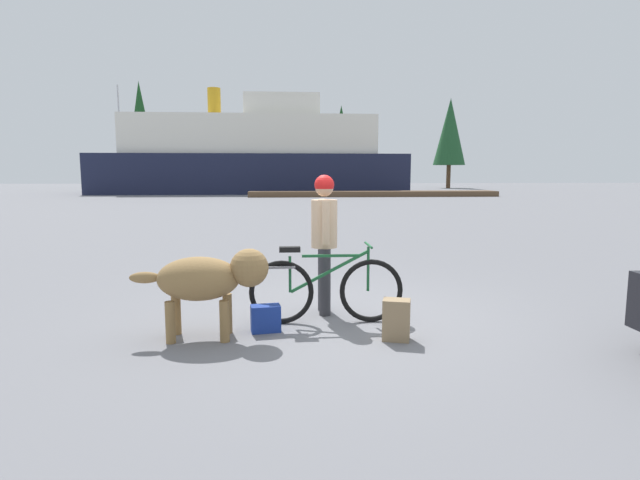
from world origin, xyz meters
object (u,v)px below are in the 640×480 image
Objects in this scene: dog at (209,278)px; sailboat_moored at (122,186)px; bicycle at (326,289)px; person_cyclist at (324,231)px; ferry_boat at (253,157)px; handbag_pannier at (266,318)px; backpack at (396,320)px.

dog is 0.15× the size of sailboat_moored.
dog is at bearing -160.67° from bicycle.
ferry_boat is at bearing 94.36° from person_cyclist.
dog is at bearing -145.60° from person_cyclist.
dog reaches higher than handbag_pannier.
sailboat_moored is (-14.35, 44.47, -0.12)m from dog.
person_cyclist is at bearing 87.24° from bicycle.
person_cyclist is at bearing 34.40° from dog.
bicycle is 5.60× the size of handbag_pannier.
backpack is at bearing -6.45° from dog.
ferry_boat is (-2.93, 39.16, 2.74)m from bicycle.
ferry_boat is at bearing 94.28° from bicycle.
backpack is at bearing -69.96° from sailboat_moored.
bicycle is at bearing -85.72° from ferry_boat.
dog is at bearing -163.95° from handbag_pannier.
sailboat_moored reaches higher than bicycle.
person_cyclist is 1.61m from dog.
handbag_pannier is at bearing -71.38° from sailboat_moored.
sailboat_moored is at bearing 109.52° from bicycle.
dog is at bearing -72.12° from sailboat_moored.
ferry_boat is (-3.62, 39.83, 2.92)m from backpack.
sailboat_moored is (-16.30, 44.69, 0.30)m from backpack.
person_cyclist is 1.52m from backpack.
bicycle is 1.04× the size of person_cyclist.
handbag_pannier is at bearing -86.74° from ferry_boat.
ferry_boat is at bearing 92.41° from dog.
person_cyclist is 1.19× the size of dog.
backpack is 1.35× the size of handbag_pannier.
sailboat_moored is (-15.63, 43.59, -0.52)m from person_cyclist.
ferry_boat is 13.83m from sailboat_moored.
bicycle is 46.71m from sailboat_moored.
person_cyclist reaches higher than handbag_pannier.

